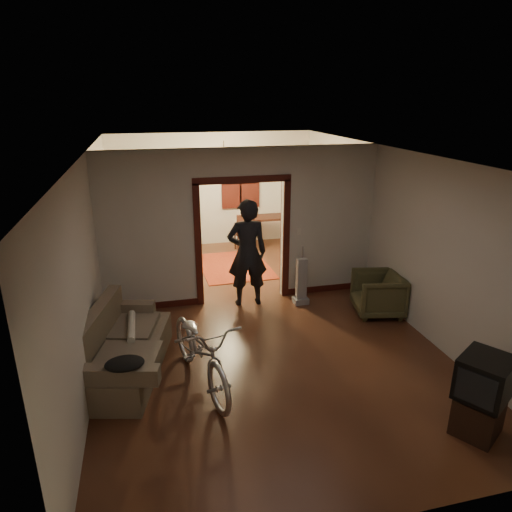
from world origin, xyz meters
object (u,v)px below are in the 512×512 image
object	(u,v)px
person	(247,253)
sofa	(124,342)
locker	(169,213)
desk	(266,232)
armchair	(378,294)
bicycle	(201,349)

from	to	relation	value
person	sofa	bearing A→B (deg)	42.26
locker	desk	xyz separation A→B (m)	(2.37, -0.30, -0.55)
armchair	locker	bearing A→B (deg)	-131.27
sofa	bicycle	world-z (taller)	bicycle
bicycle	locker	size ratio (longest dim) A/B	1.04
bicycle	desk	bearing A→B (deg)	53.84
sofa	armchair	bearing A→B (deg)	25.10
armchair	locker	distance (m)	5.50
bicycle	person	size ratio (longest dim) A/B	1.00
person	locker	distance (m)	3.63
person	locker	xyz separation A→B (m)	(-1.17, 3.43, -0.04)
locker	bicycle	bearing A→B (deg)	-95.27
armchair	desk	xyz separation A→B (m)	(-0.92, 4.07, 0.02)
locker	person	bearing A→B (deg)	-76.78
locker	sofa	bearing A→B (deg)	-105.96
sofa	locker	world-z (taller)	locker
armchair	person	size ratio (longest dim) A/B	0.42
sofa	locker	distance (m)	5.29
sofa	armchair	distance (m)	4.31
armchair	desk	distance (m)	4.17
sofa	desk	size ratio (longest dim) A/B	1.90
bicycle	locker	distance (m)	5.73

